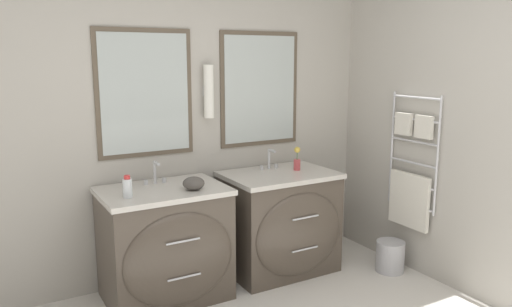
{
  "coord_description": "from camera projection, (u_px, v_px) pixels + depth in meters",
  "views": [
    {
      "loc": [
        -1.33,
        -1.56,
        1.77
      ],
      "look_at": [
        0.42,
        1.48,
        1.09
      ],
      "focal_mm": 35.0,
      "sensor_mm": 36.0,
      "label": 1
    }
  ],
  "objects": [
    {
      "name": "vanity_right",
      "position": [
        282.0,
        222.0,
        4.12
      ],
      "size": [
        0.89,
        0.7,
        0.84
      ],
      "color": "#4C4238",
      "rests_on": "ground_plane"
    },
    {
      "name": "amenity_bowl",
      "position": [
        194.0,
        183.0,
        3.54
      ],
      "size": [
        0.16,
        0.16,
        0.09
      ],
      "color": "#4C4742",
      "rests_on": "vanity_left"
    },
    {
      "name": "faucet_right",
      "position": [
        270.0,
        160.0,
        4.19
      ],
      "size": [
        0.17,
        0.11,
        0.17
      ],
      "color": "silver",
      "rests_on": "vanity_right"
    },
    {
      "name": "vanity_left",
      "position": [
        167.0,
        244.0,
        3.63
      ],
      "size": [
        0.89,
        0.7,
        0.84
      ],
      "color": "#4C4238",
      "rests_on": "ground_plane"
    },
    {
      "name": "wall_right",
      "position": [
        451.0,
        121.0,
        3.77
      ],
      "size": [
        0.13,
        4.17,
        2.6
      ],
      "color": "#B2ADA3",
      "rests_on": "ground_plane"
    },
    {
      "name": "waste_bin",
      "position": [
        390.0,
        256.0,
        4.16
      ],
      "size": [
        0.24,
        0.24,
        0.26
      ],
      "color": "#B7B7BC",
      "rests_on": "ground_plane"
    },
    {
      "name": "toiletry_bottle",
      "position": [
        127.0,
        187.0,
        3.34
      ],
      "size": [
        0.06,
        0.06,
        0.15
      ],
      "color": "silver",
      "rests_on": "vanity_left"
    },
    {
      "name": "wall_back",
      "position": [
        169.0,
        117.0,
        3.89
      ],
      "size": [
        5.19,
        0.16,
        2.6
      ],
      "color": "#B2ADA3",
      "rests_on": "ground_plane"
    },
    {
      "name": "flower_vase",
      "position": [
        297.0,
        160.0,
        4.15
      ],
      "size": [
        0.06,
        0.06,
        0.2
      ],
      "color": "#CC4C51",
      "rests_on": "vanity_right"
    },
    {
      "name": "faucet_left",
      "position": [
        155.0,
        173.0,
        3.7
      ],
      "size": [
        0.17,
        0.11,
        0.17
      ],
      "color": "silver",
      "rests_on": "vanity_left"
    }
  ]
}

